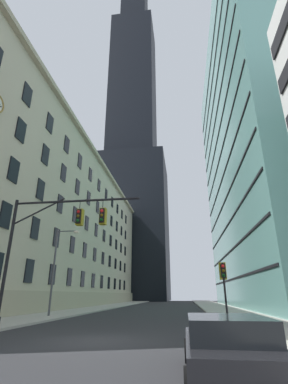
# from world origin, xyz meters

# --- Properties ---
(ground_plane) EXTENTS (102.00, 160.00, 0.10)m
(ground_plane) POSITION_xyz_m (0.00, 0.00, -0.05)
(ground_plane) COLOR #28282B
(station_building) EXTENTS (18.44, 73.57, 26.24)m
(station_building) POSITION_xyz_m (-19.88, 30.78, 13.10)
(station_building) COLOR #BCAF93
(station_building) RESTS_ON ground
(dark_skyscraper) EXTENTS (25.23, 25.23, 233.44)m
(dark_skyscraper) POSITION_xyz_m (-13.73, 80.70, 69.12)
(dark_skyscraper) COLOR black
(dark_skyscraper) RESTS_ON ground
(glass_office_midrise) EXTENTS (18.68, 46.01, 50.27)m
(glass_office_midrise) POSITION_xyz_m (20.28, 32.18, 25.14)
(glass_office_midrise) COLOR slate
(glass_office_midrise) RESTS_ON ground
(traffic_signal_mast) EXTENTS (8.41, 0.63, 7.59)m
(traffic_signal_mast) POSITION_xyz_m (-3.70, 3.24, 5.58)
(traffic_signal_mast) COLOR black
(traffic_signal_mast) RESTS_ON sidewalk_left
(traffic_light_near_right) EXTENTS (0.40, 0.63, 3.63)m
(traffic_light_near_right) POSITION_xyz_m (6.32, 5.76, 3.05)
(traffic_light_near_right) COLOR black
(traffic_light_near_right) RESTS_ON sidewalk_right
(street_lamppost) EXTENTS (2.22, 0.32, 7.45)m
(street_lamppost) POSITION_xyz_m (-7.45, 11.54, 4.59)
(street_lamppost) COLOR #47474C
(street_lamppost) RESTS_ON sidewalk_left
(parked_car) EXTENTS (2.05, 4.69, 1.38)m
(parked_car) POSITION_xyz_m (4.81, -5.36, 0.69)
(parked_car) COLOR black
(parked_car) RESTS_ON ground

